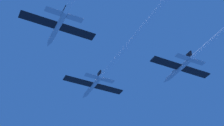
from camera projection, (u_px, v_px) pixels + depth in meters
jet_lead at (120, 54)px, 88.72m from camera, size 19.22×63.35×3.18m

